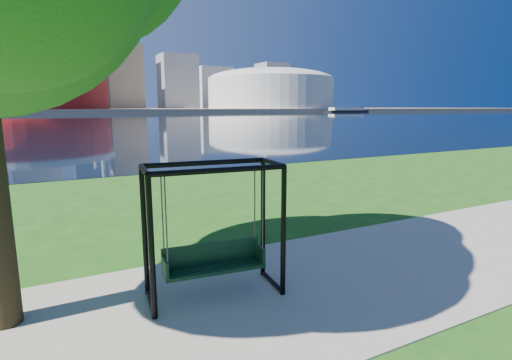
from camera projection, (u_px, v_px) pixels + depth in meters
ground at (246, 285)px, 6.68m from camera, size 900.00×900.00×0.00m
path at (260, 296)px, 6.24m from camera, size 120.00×4.00×0.03m
river at (57, 120)px, 95.46m from camera, size 900.00×180.00×0.02m
far_bank at (48, 110)px, 272.87m from camera, size 900.00×228.00×2.00m
stadium at (25, 85)px, 204.10m from camera, size 83.00×83.00×32.00m
arena at (271, 88)px, 270.23m from camera, size 84.00×84.00×26.56m
skyline at (36, 59)px, 276.29m from camera, size 392.00×66.00×96.50m
swing at (213, 233)px, 6.13m from camera, size 2.13×1.09×2.10m
barge at (346, 110)px, 235.09m from camera, size 27.77×7.49×2.77m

